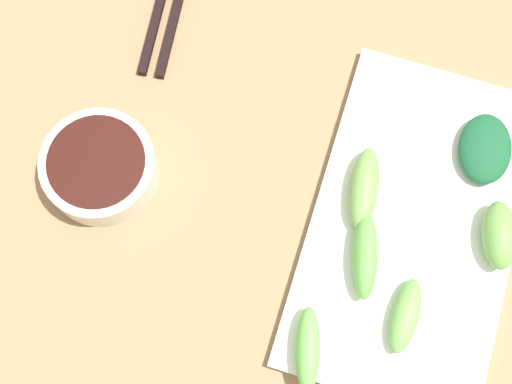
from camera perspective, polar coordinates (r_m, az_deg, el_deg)
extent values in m
cube|color=#92724F|center=(0.67, 0.55, -1.03)|extent=(2.10, 2.10, 0.02)
cylinder|color=silver|center=(0.66, -12.50, 1.94)|extent=(0.10, 0.10, 0.04)
cylinder|color=#33120E|center=(0.66, -12.60, 2.08)|extent=(0.09, 0.09, 0.03)
cube|color=white|center=(0.66, 12.57, -2.81)|extent=(0.18, 0.32, 0.01)
ellipsoid|color=#5FAB49|center=(0.63, 8.81, -5.06)|extent=(0.04, 0.08, 0.03)
ellipsoid|color=#66BB50|center=(0.61, 4.21, -12.56)|extent=(0.04, 0.07, 0.03)
ellipsoid|color=#689F49|center=(0.66, 19.09, -3.32)|extent=(0.04, 0.07, 0.03)
ellipsoid|color=#18522E|center=(0.68, 18.05, 3.35)|extent=(0.06, 0.07, 0.02)
ellipsoid|color=#6CA44D|center=(0.64, 8.73, 0.34)|extent=(0.04, 0.08, 0.03)
ellipsoid|color=#6AA24E|center=(0.63, 11.99, -9.76)|extent=(0.02, 0.07, 0.02)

